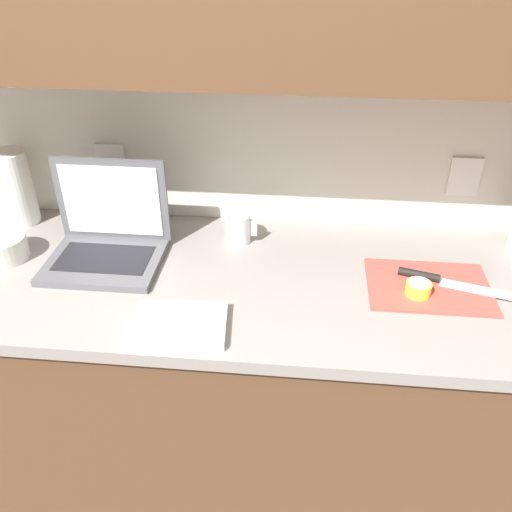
% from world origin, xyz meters
% --- Properties ---
extents(ground_plane, '(12.00, 12.00, 0.00)m').
position_xyz_m(ground_plane, '(0.00, 0.00, 0.00)').
color(ground_plane, '#564C47').
rests_on(ground_plane, ground).
extents(wall_back, '(5.20, 0.38, 2.60)m').
position_xyz_m(wall_back, '(0.00, 0.26, 1.56)').
color(wall_back, silver).
rests_on(wall_back, ground_plane).
extents(counter_unit, '(2.54, 0.66, 0.92)m').
position_xyz_m(counter_unit, '(-0.02, 0.00, 0.47)').
color(counter_unit, brown).
rests_on(counter_unit, ground_plane).
extents(laptop, '(0.33, 0.26, 0.27)m').
position_xyz_m(laptop, '(-0.29, 0.07, 0.99)').
color(laptop, '#515156').
rests_on(laptop, counter_unit).
extents(cutting_board, '(0.32, 0.23, 0.01)m').
position_xyz_m(cutting_board, '(0.60, -0.00, 0.93)').
color(cutting_board, '#D1473D').
rests_on(cutting_board, counter_unit).
extents(knife, '(0.29, 0.11, 0.02)m').
position_xyz_m(knife, '(0.62, 0.02, 0.94)').
color(knife, silver).
rests_on(knife, cutting_board).
extents(lemon_half_cut, '(0.07, 0.07, 0.03)m').
position_xyz_m(lemon_half_cut, '(0.57, -0.04, 0.95)').
color(lemon_half_cut, yellow).
rests_on(lemon_half_cut, cutting_board).
extents(measuring_cup, '(0.10, 0.08, 0.09)m').
position_xyz_m(measuring_cup, '(0.07, 0.19, 0.97)').
color(measuring_cup, silver).
rests_on(measuring_cup, counter_unit).
extents(bowl_white, '(0.14, 0.14, 0.07)m').
position_xyz_m(bowl_white, '(-0.59, 0.03, 0.96)').
color(bowl_white, beige).
rests_on(bowl_white, counter_unit).
extents(paper_towel_roll, '(0.12, 0.12, 0.24)m').
position_xyz_m(paper_towel_roll, '(-0.64, 0.24, 1.04)').
color(paper_towel_roll, white).
rests_on(paper_towel_roll, counter_unit).
extents(dish_towel, '(0.23, 0.18, 0.02)m').
position_xyz_m(dish_towel, '(-0.02, -0.23, 0.94)').
color(dish_towel, silver).
rests_on(dish_towel, counter_unit).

